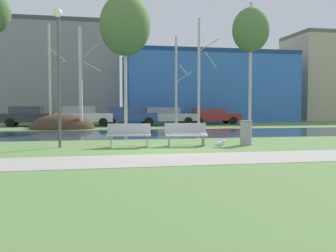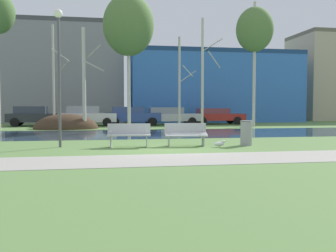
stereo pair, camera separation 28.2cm
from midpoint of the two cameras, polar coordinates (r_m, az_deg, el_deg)
name	(u,v)px [view 2 (the right image)]	position (r m, az deg, el deg)	size (l,w,h in m)	color
ground_plane	(137,131)	(22.78, -4.46, -0.74)	(120.00, 120.00, 0.00)	#5B7F42
paved_path_strip	(174,159)	(10.56, 1.75, -5.17)	(60.00, 2.35, 0.01)	#9E998E
river_band	(141,134)	(20.35, -3.82, -1.19)	(80.00, 6.80, 0.01)	#2D475B
soil_mound	(66,129)	(25.57, -15.15, -0.42)	(4.24, 2.76, 2.01)	#423021
bench_left	(129,134)	(13.73, -5.47, -1.31)	(1.65, 0.72, 0.87)	#9EA0A3
bench_right	(186,134)	(14.06, 3.35, -1.19)	(1.65, 0.72, 0.87)	#9EA0A3
trash_bin	(246,132)	(14.63, 12.52, -0.98)	(0.47, 0.47, 0.96)	gray
seagull	(220,144)	(13.83, 8.56, -2.71)	(0.46, 0.17, 0.27)	white
streetlamp	(59,55)	(14.29, -15.95, 10.53)	(0.32, 0.32, 5.05)	#4C4C51
birch_left	(54,76)	(26.04, -16.90, 7.39)	(1.16, 2.03, 6.95)	#BCB7A8
birch_center_left	(85,77)	(24.80, -12.43, 7.33)	(1.44, 2.43, 6.61)	beige
birch_center	(129,26)	(26.07, -5.80, 15.17)	(3.46, 3.46, 9.08)	beige
birch_center_right	(180,82)	(25.67, 2.15, 6.78)	(1.21, 2.06, 6.28)	#BCB7A8
birch_right	(203,72)	(27.27, 5.73, 8.36)	(1.57, 2.78, 7.88)	beige
birch_far_right	(255,30)	(28.60, 13.51, 14.19)	(2.71, 2.71, 9.12)	beige
parked_van_nearest_dark	(34,116)	(29.89, -19.69, 1.51)	(4.08, 2.02, 1.50)	#282B30
parked_sedan_second_white	(87,115)	(28.89, -12.17, 1.60)	(4.29, 2.17, 1.53)	silver
parked_hatch_third_blue	(132,115)	(29.20, -5.38, 1.63)	(4.32, 2.09, 1.46)	#2D4793
parked_wagon_fourth_silver	(169,116)	(29.70, 0.46, 1.62)	(4.80, 2.02, 1.41)	#B2B5BC
parked_suv_fifth_red	(216,116)	(31.20, 7.64, 1.60)	(4.55, 2.00, 1.33)	maroon
building_grey_warehouse	(50,73)	(37.35, -17.59, 7.81)	(13.81, 6.06, 9.37)	gray
building_blue_store	(210,88)	(37.99, 6.69, 5.88)	(16.25, 8.86, 6.76)	#3870C6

